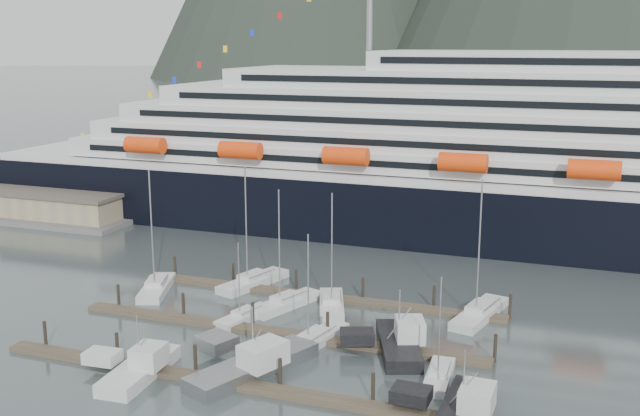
# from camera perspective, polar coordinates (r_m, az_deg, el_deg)

# --- Properties ---
(ground) EXTENTS (1600.00, 1600.00, 0.00)m
(ground) POSITION_cam_1_polar(r_m,az_deg,el_deg) (79.90, -1.13, -10.83)
(ground) COLOR #4B5958
(ground) RESTS_ON ground
(cruise_ship) EXTENTS (210.00, 30.40, 50.30)m
(cruise_ship) POSITION_cam_1_polar(r_m,az_deg,el_deg) (124.72, 21.55, 2.61)
(cruise_ship) COLOR black
(cruise_ship) RESTS_ON ground
(warehouse) EXTENTS (46.00, 20.00, 5.80)m
(warehouse) POSITION_cam_1_polar(r_m,az_deg,el_deg) (151.03, -21.10, 0.46)
(warehouse) COLOR #595956
(warehouse) RESTS_ON ground
(dock_near) EXTENTS (48.18, 2.28, 3.20)m
(dock_near) POSITION_cam_1_polar(r_m,az_deg,el_deg) (73.47, -7.72, -12.87)
(dock_near) COLOR #473A2D
(dock_near) RESTS_ON ground
(dock_mid) EXTENTS (48.18, 2.28, 3.20)m
(dock_mid) POSITION_cam_1_polar(r_m,az_deg,el_deg) (84.14, -3.52, -9.38)
(dock_mid) COLOR #473A2D
(dock_mid) RESTS_ON ground
(dock_far) EXTENTS (48.18, 2.28, 3.20)m
(dock_far) POSITION_cam_1_polar(r_m,az_deg,el_deg) (95.40, -0.34, -6.66)
(dock_far) COLOR #473A2D
(dock_far) RESTS_ON ground
(sailboat_a) EXTENTS (6.27, 10.65, 16.70)m
(sailboat_a) POSITION_cam_1_polar(r_m,az_deg,el_deg) (99.73, -12.35, -6.00)
(sailboat_a) COLOR silver
(sailboat_a) RESTS_ON ground
(sailboat_b) EXTENTS (6.23, 10.81, 15.29)m
(sailboat_b) POSITION_cam_1_polar(r_m,az_deg,el_deg) (92.16, -2.61, -7.29)
(sailboat_b) COLOR silver
(sailboat_b) RESTS_ON ground
(sailboat_c) EXTENTS (4.35, 8.59, 9.91)m
(sailboat_c) POSITION_cam_1_polar(r_m,az_deg,el_deg) (88.42, -5.76, -8.26)
(sailboat_c) COLOR silver
(sailboat_c) RESTS_ON ground
(sailboat_d) EXTENTS (4.72, 10.99, 12.88)m
(sailboat_d) POSITION_cam_1_polar(r_m,az_deg,el_deg) (81.27, -0.47, -10.10)
(sailboat_d) COLOR silver
(sailboat_d) RESTS_ON ground
(sailboat_e) EXTENTS (6.15, 11.76, 16.75)m
(sailboat_e) POSITION_cam_1_polar(r_m,az_deg,el_deg) (100.28, -5.11, -5.65)
(sailboat_e) COLOR silver
(sailboat_e) RESTS_ON ground
(sailboat_f) EXTENTS (6.12, 10.23, 15.06)m
(sailboat_f) POSITION_cam_1_polar(r_m,az_deg,el_deg) (91.55, 0.88, -7.41)
(sailboat_f) COLOR silver
(sailboat_f) RESTS_ON ground
(sailboat_g) EXTENTS (5.42, 12.24, 17.27)m
(sailboat_g) POSITION_cam_1_polar(r_m,az_deg,el_deg) (90.64, 12.06, -7.90)
(sailboat_g) COLOR silver
(sailboat_g) RESTS_ON ground
(sailboat_h) EXTENTS (2.75, 7.92, 10.99)m
(sailboat_h) POSITION_cam_1_polar(r_m,az_deg,el_deg) (74.17, 9.04, -12.59)
(sailboat_h) COLOR silver
(sailboat_h) RESTS_ON ground
(trawler_b) EXTENTS (8.31, 10.90, 6.93)m
(trawler_b) POSITION_cam_1_polar(r_m,az_deg,el_deg) (76.00, -13.67, -11.75)
(trawler_b) COLOR silver
(trawler_b) RESTS_ON ground
(trawler_c) EXTENTS (12.02, 15.08, 7.55)m
(trawler_c) POSITION_cam_1_polar(r_m,az_deg,el_deg) (74.99, -5.20, -11.72)
(trawler_c) COLOR gray
(trawler_c) RESTS_ON ground
(trawler_d) EXTENTS (8.85, 11.97, 7.08)m
(trawler_d) POSITION_cam_1_polar(r_m,az_deg,el_deg) (67.31, 10.67, -14.92)
(trawler_d) COLOR black
(trawler_d) RESTS_ON ground
(trawler_e) EXTENTS (9.98, 12.03, 7.46)m
(trawler_e) POSITION_cam_1_polar(r_m,az_deg,el_deg) (79.87, 5.91, -10.18)
(trawler_e) COLOR black
(trawler_e) RESTS_ON ground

